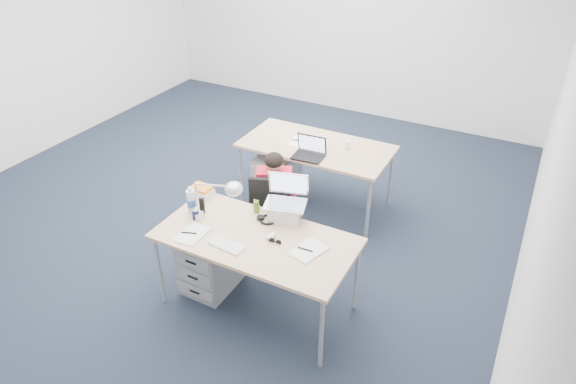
{
  "coord_description": "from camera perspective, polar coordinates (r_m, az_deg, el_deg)",
  "views": [
    {
      "loc": [
        2.83,
        -3.71,
        3.19
      ],
      "look_at": [
        1.07,
        -0.37,
        0.85
      ],
      "focal_mm": 32.0,
      "sensor_mm": 36.0,
      "label": 1
    }
  ],
  "objects": [
    {
      "name": "drawer_pedestal_near",
      "position": [
        4.64,
        -8.57,
        -7.57
      ],
      "size": [
        0.4,
        0.5,
        0.55
      ],
      "primitive_type": "cube",
      "color": "#929597",
      "rests_on": "ground"
    },
    {
      "name": "desk_far",
      "position": [
        5.53,
        3.15,
        4.78
      ],
      "size": [
        1.6,
        0.8,
        0.73
      ],
      "color": "tan",
      "rests_on": "ground"
    },
    {
      "name": "dark_laptop",
      "position": [
        5.2,
        2.25,
        4.94
      ],
      "size": [
        0.33,
        0.32,
        0.23
      ],
      "primitive_type": null,
      "rotation": [
        0.0,
        0.0,
        0.07
      ],
      "color": "black",
      "rests_on": "desk_far"
    },
    {
      "name": "silver_laptop",
      "position": [
        4.22,
        -0.3,
        -0.85
      ],
      "size": [
        0.4,
        0.35,
        0.36
      ],
      "primitive_type": null,
      "rotation": [
        0.0,
        0.0,
        0.29
      ],
      "color": "silver",
      "rests_on": "desk_near"
    },
    {
      "name": "papers_right",
      "position": [
        3.96,
        2.15,
        -6.56
      ],
      "size": [
        0.25,
        0.31,
        0.01
      ],
      "primitive_type": "cube",
      "rotation": [
        0.0,
        0.0,
        -0.25
      ],
      "color": "#E7D485",
      "rests_on": "desk_near"
    },
    {
      "name": "drawer_pedestal_far",
      "position": [
        5.79,
        -1.27,
        1.58
      ],
      "size": [
        0.4,
        0.5,
        0.55
      ],
      "primitive_type": "cube",
      "color": "#929597",
      "rests_on": "ground"
    },
    {
      "name": "far_cup",
      "position": [
        5.45,
        6.61,
        5.25
      ],
      "size": [
        0.06,
        0.06,
        0.09
      ],
      "primitive_type": "cylinder",
      "rotation": [
        0.0,
        0.0,
        0.04
      ],
      "color": "white",
      "rests_on": "desk_far"
    },
    {
      "name": "sunglasses",
      "position": [
        4.04,
        -1.42,
        -5.52
      ],
      "size": [
        0.11,
        0.06,
        0.02
      ],
      "primitive_type": null,
      "rotation": [
        0.0,
        0.0,
        0.06
      ],
      "color": "black",
      "rests_on": "desk_near"
    },
    {
      "name": "far_papers",
      "position": [
        5.57,
        1.36,
        5.62
      ],
      "size": [
        0.23,
        0.32,
        0.01
      ],
      "primitive_type": "cube",
      "rotation": [
        0.0,
        0.0,
        0.05
      ],
      "color": "white",
      "rests_on": "desk_far"
    },
    {
      "name": "cordless_phone",
      "position": [
        4.4,
        -9.52,
        -1.51
      ],
      "size": [
        0.05,
        0.04,
        0.15
      ],
      "primitive_type": "cube",
      "rotation": [
        0.0,
        0.0,
        0.38
      ],
      "color": "black",
      "rests_on": "desk_near"
    },
    {
      "name": "wireless_keyboard",
      "position": [
        4.03,
        -6.84,
        -5.91
      ],
      "size": [
        0.3,
        0.15,
        0.01
      ],
      "primitive_type": "cube",
      "rotation": [
        0.0,
        0.0,
        -0.1
      ],
      "color": "white",
      "rests_on": "desk_near"
    },
    {
      "name": "book_stack",
      "position": [
        4.66,
        -9.54,
        0.12
      ],
      "size": [
        0.22,
        0.19,
        0.09
      ],
      "primitive_type": "cube",
      "rotation": [
        0.0,
        0.0,
        -0.23
      ],
      "color": "silver",
      "rests_on": "desk_near"
    },
    {
      "name": "office_chair",
      "position": [
        5.0,
        -1.65,
        -4.09
      ],
      "size": [
        0.75,
        0.75,
        0.91
      ],
      "rotation": [
        0.0,
        0.0,
        0.37
      ],
      "color": "black",
      "rests_on": "ground"
    },
    {
      "name": "room",
      "position": [
        4.89,
        -9.42,
        13.81
      ],
      "size": [
        6.02,
        7.02,
        2.8
      ],
      "color": "silver",
      "rests_on": "ground"
    },
    {
      "name": "water_bottle",
      "position": [
        4.41,
        -10.72,
        -0.86
      ],
      "size": [
        0.1,
        0.1,
        0.24
      ],
      "primitive_type": "cylinder",
      "rotation": [
        0.0,
        0.0,
        -0.34
      ],
      "color": "silver",
      "rests_on": "desk_near"
    },
    {
      "name": "desk_lamp",
      "position": [
        4.17,
        -8.54,
        -0.78
      ],
      "size": [
        0.42,
        0.15,
        0.47
      ],
      "primitive_type": null,
      "rotation": [
        0.0,
        0.0,
        -0.0
      ],
      "color": "silver",
      "rests_on": "desk_near"
    },
    {
      "name": "floor",
      "position": [
        5.65,
        -7.92,
        -2.93
      ],
      "size": [
        7.0,
        7.0,
        0.0
      ],
      "primitive_type": "plane",
      "color": "black",
      "rests_on": "ground"
    },
    {
      "name": "bear_figurine",
      "position": [
        4.37,
        -3.53,
        -1.55
      ],
      "size": [
        0.08,
        0.07,
        0.13
      ],
      "primitive_type": null,
      "rotation": [
        0.0,
        0.0,
        -0.28
      ],
      "color": "#3C751F",
      "rests_on": "desk_near"
    },
    {
      "name": "seated_person",
      "position": [
        4.97,
        -1.43,
        -0.46
      ],
      "size": [
        0.5,
        0.63,
        1.06
      ],
      "rotation": [
        0.0,
        0.0,
        0.46
      ],
      "color": "red",
      "rests_on": "ground"
    },
    {
      "name": "papers_left",
      "position": [
        4.2,
        -10.74,
        -4.64
      ],
      "size": [
        0.2,
        0.28,
        0.01
      ],
      "primitive_type": "cube",
      "rotation": [
        0.0,
        0.0,
        0.04
      ],
      "color": "#E7D485",
      "rests_on": "desk_near"
    },
    {
      "name": "computer_mouse",
      "position": [
        4.09,
        -1.89,
        -4.9
      ],
      "size": [
        0.08,
        0.11,
        0.04
      ],
      "primitive_type": "ellipsoid",
      "rotation": [
        0.0,
        0.0,
        -0.19
      ],
      "color": "white",
      "rests_on": "desk_near"
    },
    {
      "name": "can_koozie",
      "position": [
        4.36,
        -10.22,
        -2.38
      ],
      "size": [
        0.07,
        0.07,
        0.1
      ],
      "primitive_type": "cylinder",
      "rotation": [
        0.0,
        0.0,
        0.16
      ],
      "color": "#141B41",
      "rests_on": "desk_near"
    },
    {
      "name": "desk_near",
      "position": [
        4.14,
        -3.58,
        -5.53
      ],
      "size": [
        1.6,
        0.8,
        0.73
      ],
      "color": "tan",
      "rests_on": "ground"
    },
    {
      "name": "headphones",
      "position": [
        4.28,
        -2.24,
        -3.02
      ],
      "size": [
        0.22,
        0.19,
        0.03
      ],
      "primitive_type": null,
      "rotation": [
        0.0,
        0.0,
        0.21
      ],
      "color": "black",
      "rests_on": "desk_near"
    }
  ]
}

